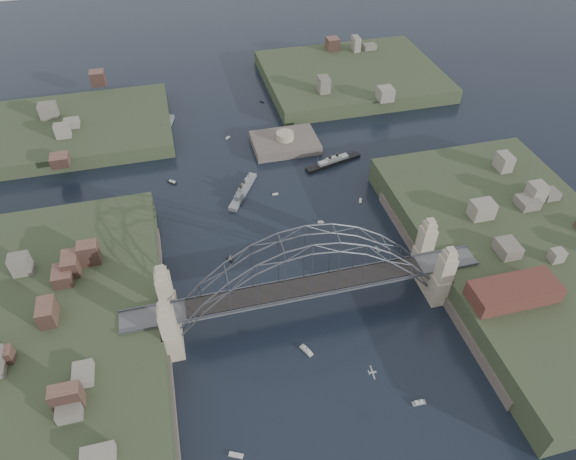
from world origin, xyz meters
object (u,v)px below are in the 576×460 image
at_px(naval_cruiser_near, 243,191).
at_px(naval_cruiser_far, 166,128).
at_px(bridge, 308,275).
at_px(ocean_liner, 333,162).
at_px(fort_island, 285,147).
at_px(wharf_shed, 514,292).

relative_size(naval_cruiser_near, naval_cruiser_far, 0.99).
height_order(bridge, ocean_liner, bridge).
height_order(naval_cruiser_near, naval_cruiser_far, naval_cruiser_far).
height_order(fort_island, naval_cruiser_far, fort_island).
distance_m(naval_cruiser_near, naval_cruiser_far, 47.16).
xyz_separation_m(fort_island, ocean_liner, (12.87, -13.79, 1.10)).
distance_m(naval_cruiser_near, ocean_liner, 32.53).
relative_size(wharf_shed, naval_cruiser_far, 1.17).
bearing_deg(wharf_shed, bridge, 162.35).
bearing_deg(wharf_shed, naval_cruiser_far, 123.98).
height_order(bridge, naval_cruiser_far, bridge).
distance_m(fort_island, naval_cruiser_near, 28.76).
distance_m(bridge, naval_cruiser_far, 95.35).
bearing_deg(bridge, ocean_liner, 66.13).
distance_m(bridge, wharf_shed, 46.23).
relative_size(wharf_shed, naval_cruiser_near, 1.18).
relative_size(fort_island, wharf_shed, 1.10).
height_order(naval_cruiser_near, ocean_liner, naval_cruiser_near).
height_order(fort_island, ocean_liner, fort_island).
bearing_deg(fort_island, bridge, -99.73).
height_order(bridge, fort_island, bridge).
relative_size(bridge, naval_cruiser_far, 4.90).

